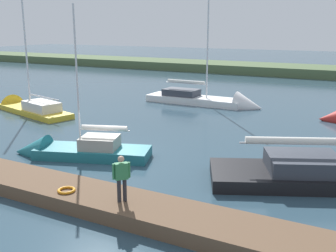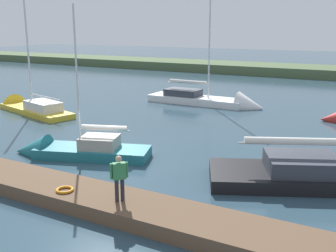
# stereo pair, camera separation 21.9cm
# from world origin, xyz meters

# --- Properties ---
(ground_plane) EXTENTS (200.00, 200.00, 0.00)m
(ground_plane) POSITION_xyz_m (0.00, 0.00, 0.00)
(ground_plane) COLOR #2D4756
(far_shoreline) EXTENTS (180.00, 8.00, 2.40)m
(far_shoreline) POSITION_xyz_m (0.00, -41.29, 0.00)
(far_shoreline) COLOR #4C603D
(far_shoreline) RESTS_ON ground_plane
(dock_pier) EXTENTS (26.44, 2.18, 0.54)m
(dock_pier) POSITION_xyz_m (0.00, 4.87, 0.27)
(dock_pier) COLOR brown
(dock_pier) RESTS_ON ground_plane
(life_ring_buoy) EXTENTS (0.66, 0.66, 0.10)m
(life_ring_buoy) POSITION_xyz_m (-1.76, 5.30, 0.59)
(life_ring_buoy) COLOR orange
(life_ring_buoy) RESTS_ON dock_pier
(sailboat_mid_channel) EXTENTS (7.29, 4.14, 8.35)m
(sailboat_mid_channel) POSITION_xyz_m (2.04, 0.78, 0.20)
(sailboat_mid_channel) COLOR #1E6B75
(sailboat_mid_channel) RESTS_ON ground_plane
(sailboat_behind_pier) EXTENTS (10.19, 2.51, 12.25)m
(sailboat_behind_pier) POSITION_xyz_m (0.95, -15.56, 0.23)
(sailboat_behind_pier) COLOR white
(sailboat_behind_pier) RESTS_ON ground_plane
(sailboat_near_dock) EXTENTS (9.42, 4.39, 10.64)m
(sailboat_near_dock) POSITION_xyz_m (12.92, -6.29, 0.16)
(sailboat_near_dock) COLOR gold
(sailboat_near_dock) RESTS_ON ground_plane
(person_on_dock) EXTENTS (0.46, 0.49, 1.66)m
(person_on_dock) POSITION_xyz_m (-4.07, 5.04, 1.49)
(person_on_dock) COLOR #28282D
(person_on_dock) RESTS_ON dock_pier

